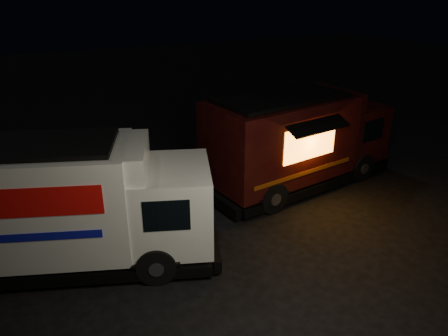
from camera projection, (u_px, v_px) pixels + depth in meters
ground at (210, 254)px, 11.91m from camera, size 80.00×80.00×0.00m
white_truck at (70, 205)px, 10.97m from camera, size 7.87×4.92×3.38m
red_truck at (300, 139)px, 15.46m from camera, size 7.62×3.74×3.40m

